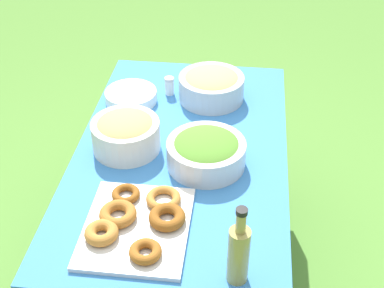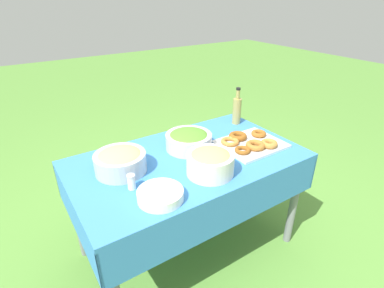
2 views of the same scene
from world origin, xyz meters
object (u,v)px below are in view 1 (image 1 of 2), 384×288
Objects in this scene: plate_stack at (131,96)px; bread_bowl at (126,133)px; olive_oil_bottle at (239,253)px; pasta_bowl at (211,85)px; salad_bowl at (206,151)px; donut_platter at (137,222)px.

bread_bowl reaches higher than plate_stack.
pasta_bowl is at bearing 9.37° from olive_oil_bottle.
pasta_bowl reaches higher than salad_bowl.
plate_stack is (-0.06, 0.33, -0.04)m from pasta_bowl.
olive_oil_bottle is at bearing -151.05° from plate_stack.
salad_bowl is at bearing 15.16° from olive_oil_bottle.
plate_stack is 1.02m from olive_oil_bottle.
pasta_bowl is 0.48m from bread_bowl.
salad_bowl is 0.74× the size of donut_platter.
plate_stack is at bearing 42.59° from salad_bowl.
pasta_bowl is at bearing -36.14° from bread_bowl.
olive_oil_bottle is 0.71m from bread_bowl.
salad_bowl is at bearing -137.41° from plate_stack.
pasta_bowl reaches higher than plate_stack.
olive_oil_bottle is at bearing -117.14° from donut_platter.
plate_stack is 0.87× the size of bread_bowl.
olive_oil_bottle is at bearing -170.63° from pasta_bowl.
bread_bowl is at bearing 37.99° from olive_oil_bottle.
pasta_bowl is 1.27× the size of plate_stack.
donut_platter is (-0.78, 0.16, -0.04)m from pasta_bowl.
pasta_bowl is at bearing 2.66° from salad_bowl.
donut_platter is 0.74m from plate_stack.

